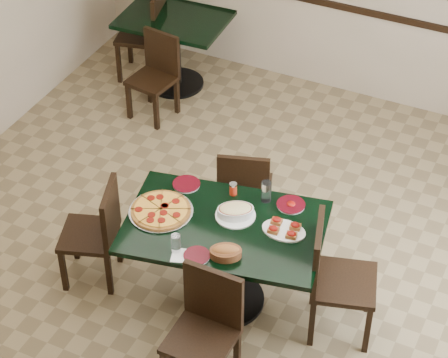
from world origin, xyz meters
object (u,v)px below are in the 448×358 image
at_px(chair_right, 332,273).
at_px(lasagna_casserole, 235,211).
at_px(back_chair_left, 149,29).
at_px(bread_basket, 226,252).
at_px(pepperoni_pizza, 161,210).
at_px(chair_near, 206,324).
at_px(chair_left, 98,229).
at_px(main_table, 225,244).
at_px(back_table, 175,38).
at_px(back_chair_near, 156,71).
at_px(chair_far, 244,188).
at_px(bruschetta_platter, 284,229).

xyz_separation_m(chair_right, lasagna_casserole, (-0.74, 0.02, 0.26)).
xyz_separation_m(back_chair_left, bread_basket, (2.14, -2.74, 0.26)).
relative_size(pepperoni_pizza, bread_basket, 1.79).
height_order(chair_near, chair_left, chair_near).
distance_m(main_table, back_chair_left, 3.18).
bearing_deg(pepperoni_pizza, back_chair_left, 121.20).
distance_m(back_chair_left, lasagna_casserole, 3.12).
xyz_separation_m(main_table, chair_near, (0.18, -0.66, -0.07)).
bearing_deg(chair_right, back_table, 30.42).
bearing_deg(back_chair_near, back_chair_left, 133.33).
bearing_deg(pepperoni_pizza, chair_far, 70.12).
distance_m(chair_left, back_chair_left, 2.85).
xyz_separation_m(main_table, pepperoni_pizza, (-0.46, -0.07, 0.20)).
bearing_deg(back_chair_left, chair_near, 21.41).
relative_size(chair_right, bruschetta_platter, 3.04).
height_order(chair_far, bruschetta_platter, chair_far).
bearing_deg(pepperoni_pizza, lasagna_casserole, 20.96).
bearing_deg(lasagna_casserole, bruschetta_platter, -29.97).
bearing_deg(back_chair_left, main_table, 25.48).
distance_m(back_chair_left, pepperoni_pizza, 2.98).
relative_size(lasagna_casserole, bread_basket, 1.19).
distance_m(back_table, chair_far, 2.28).
bearing_deg(chair_near, back_chair_left, 125.52).
distance_m(back_table, bread_basket, 3.27).
bearing_deg(chair_right, lasagna_casserole, 72.13).
height_order(chair_far, chair_near, chair_near).
bearing_deg(pepperoni_pizza, chair_near, -42.32).
height_order(chair_far, chair_left, chair_left).
height_order(back_chair_near, lasagna_casserole, lasagna_casserole).
xyz_separation_m(chair_right, back_chair_left, (-2.77, 2.38, -0.01)).
bearing_deg(pepperoni_pizza, main_table, 8.65).
bearing_deg(pepperoni_pizza, bruschetta_platter, 12.47).
distance_m(chair_right, back_chair_near, 3.02).
relative_size(main_table, chair_far, 1.79).
xyz_separation_m(back_chair_near, pepperoni_pizza, (1.16, -2.00, 0.31)).
distance_m(chair_near, bread_basket, 0.49).
distance_m(chair_left, lasagna_casserole, 1.06).
height_order(chair_far, back_chair_near, chair_far).
bearing_deg(lasagna_casserole, back_chair_left, 100.59).
relative_size(back_table, chair_far, 1.22).
xyz_separation_m(chair_far, pepperoni_pizza, (-0.29, -0.79, 0.29)).
xyz_separation_m(main_table, back_chair_left, (-2.00, 2.47, -0.04)).
bearing_deg(chair_left, bread_basket, 65.62).
distance_m(back_table, back_chair_near, 0.50).
distance_m(chair_right, pepperoni_pizza, 1.26).
relative_size(chair_left, back_chair_near, 1.06).
bearing_deg(main_table, back_chair_left, 117.95).
bearing_deg(bread_basket, chair_near, -109.55).
bearing_deg(bruschetta_platter, back_table, 132.07).
distance_m(back_table, chair_right, 3.39).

